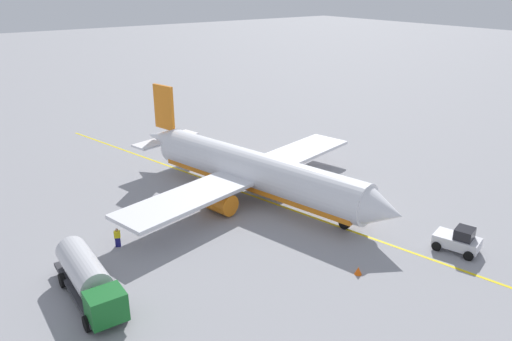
# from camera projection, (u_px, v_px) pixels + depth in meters

# --- Properties ---
(ground_plane) EXTENTS (400.00, 400.00, 0.00)m
(ground_plane) POSITION_uv_depth(u_px,v_px,m) (256.00, 197.00, 52.12)
(ground_plane) COLOR #939399
(airplane) EXTENTS (33.62, 31.70, 9.94)m
(airplane) POSITION_uv_depth(u_px,v_px,m) (253.00, 171.00, 51.40)
(airplane) COLOR white
(airplane) RESTS_ON ground
(fuel_tanker) EXTENTS (9.82, 3.06, 3.15)m
(fuel_tanker) POSITION_uv_depth(u_px,v_px,m) (88.00, 278.00, 34.93)
(fuel_tanker) COLOR #2D2D33
(fuel_tanker) RESTS_ON ground
(pushback_tug) EXTENTS (4.02, 3.17, 2.20)m
(pushback_tug) POSITION_uv_depth(u_px,v_px,m) (458.00, 240.00, 41.48)
(pushback_tug) COLOR silver
(pushback_tug) RESTS_ON ground
(refueling_worker) EXTENTS (0.54, 0.62, 1.71)m
(refueling_worker) POSITION_uv_depth(u_px,v_px,m) (117.00, 238.00, 42.25)
(refueling_worker) COLOR navy
(refueling_worker) RESTS_ON ground
(safety_cone_nose) EXTENTS (0.58, 0.58, 0.65)m
(safety_cone_nose) POSITION_uv_depth(u_px,v_px,m) (358.00, 271.00, 38.38)
(safety_cone_nose) COLOR #F2590F
(safety_cone_nose) RESTS_ON ground
(taxi_line_marking) EXTENTS (69.48, 16.06, 0.01)m
(taxi_line_marking) POSITION_uv_depth(u_px,v_px,m) (256.00, 197.00, 52.11)
(taxi_line_marking) COLOR yellow
(taxi_line_marking) RESTS_ON ground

